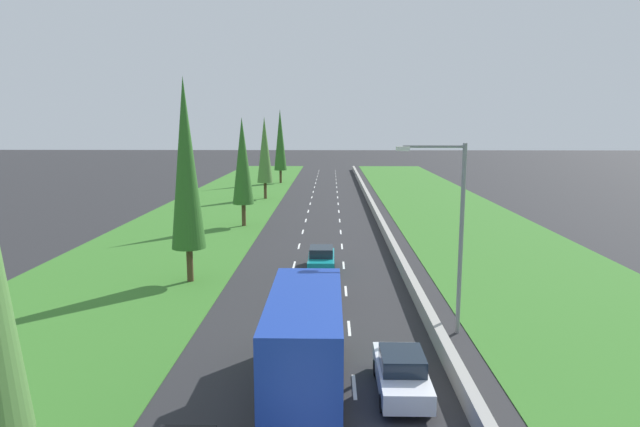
# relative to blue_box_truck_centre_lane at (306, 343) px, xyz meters

# --- Properties ---
(ground_plane) EXTENTS (300.00, 300.00, 0.00)m
(ground_plane) POSITION_rel_blue_box_truck_centre_lane_xyz_m (0.02, 40.01, -2.18)
(ground_plane) COLOR #28282B
(ground_plane) RESTS_ON ground
(grass_verge_left) EXTENTS (14.00, 140.00, 0.04)m
(grass_verge_left) POSITION_rel_blue_box_truck_centre_lane_xyz_m (-12.63, 40.01, -2.16)
(grass_verge_left) COLOR #387528
(grass_verge_left) RESTS_ON ground
(grass_verge_right) EXTENTS (14.00, 140.00, 0.04)m
(grass_verge_right) POSITION_rel_blue_box_truck_centre_lane_xyz_m (14.37, 40.01, -2.16)
(grass_verge_right) COLOR #387528
(grass_verge_right) RESTS_ON ground
(median_barrier) EXTENTS (0.44, 120.00, 0.85)m
(median_barrier) POSITION_rel_blue_box_truck_centre_lane_xyz_m (5.72, 40.01, -1.76)
(median_barrier) COLOR #9E9B93
(median_barrier) RESTS_ON ground
(lane_markings) EXTENTS (3.64, 116.00, 0.01)m
(lane_markings) POSITION_rel_blue_box_truck_centre_lane_xyz_m (0.02, 40.01, -2.18)
(lane_markings) COLOR white
(lane_markings) RESTS_ON ground
(blue_box_truck_centre_lane) EXTENTS (2.46, 9.40, 4.18)m
(blue_box_truck_centre_lane) POSITION_rel_blue_box_truck_centre_lane_xyz_m (0.00, 0.00, 0.00)
(blue_box_truck_centre_lane) COLOR black
(blue_box_truck_centre_lane) RESTS_ON ground
(grey_sedan_centre_lane) EXTENTS (1.82, 4.50, 1.64)m
(grey_sedan_centre_lane) POSITION_rel_blue_box_truck_centre_lane_xyz_m (0.11, 10.61, -1.37)
(grey_sedan_centre_lane) COLOR slate
(grey_sedan_centre_lane) RESTS_ON ground
(teal_sedan_centre_lane) EXTENTS (1.82, 4.50, 1.64)m
(teal_sedan_centre_lane) POSITION_rel_blue_box_truck_centre_lane_xyz_m (0.22, 17.67, -1.37)
(teal_sedan_centre_lane) COLOR teal
(teal_sedan_centre_lane) RESTS_ON ground
(white_sedan_right_lane) EXTENTS (1.82, 4.50, 1.64)m
(white_sedan_right_lane) POSITION_rel_blue_box_truck_centre_lane_xyz_m (3.48, 0.57, -1.37)
(white_sedan_right_lane) COLOR white
(white_sedan_right_lane) RESTS_ON ground
(poplar_tree_second) EXTENTS (2.12, 2.12, 12.72)m
(poplar_tree_second) POSITION_rel_blue_box_truck_centre_lane_xyz_m (-8.01, 14.81, 5.23)
(poplar_tree_second) COLOR #4C3823
(poplar_tree_second) RESTS_ON ground
(poplar_tree_third) EXTENTS (2.06, 2.06, 10.51)m
(poplar_tree_third) POSITION_rel_blue_box_truck_centre_lane_xyz_m (-7.63, 33.83, 4.12)
(poplar_tree_third) COLOR #4C3823
(poplar_tree_third) RESTS_ON ground
(poplar_tree_fourth) EXTENTS (2.07, 2.07, 10.82)m
(poplar_tree_fourth) POSITION_rel_blue_box_truck_centre_lane_xyz_m (-7.87, 53.41, 4.27)
(poplar_tree_fourth) COLOR #4C3823
(poplar_tree_fourth) RESTS_ON ground
(poplar_tree_fifth) EXTENTS (2.11, 2.11, 12.32)m
(poplar_tree_fifth) POSITION_rel_blue_box_truck_centre_lane_xyz_m (-7.62, 72.94, 5.03)
(poplar_tree_fifth) COLOR #4C3823
(poplar_tree_fifth) RESTS_ON ground
(street_light_mast) EXTENTS (3.20, 0.28, 9.00)m
(street_light_mast) POSITION_rel_blue_box_truck_centre_lane_xyz_m (6.57, 6.56, 3.05)
(street_light_mast) COLOR gray
(street_light_mast) RESTS_ON ground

